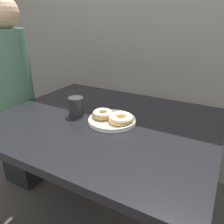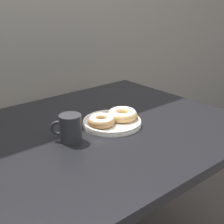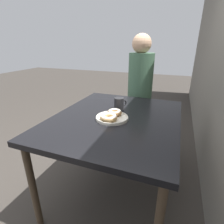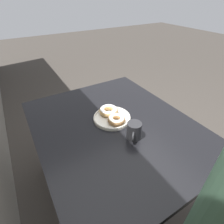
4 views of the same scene
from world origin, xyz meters
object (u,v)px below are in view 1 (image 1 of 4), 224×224
(dining_table, at_px, (104,130))
(donut_plate, at_px, (112,118))
(coffee_mug, at_px, (76,106))
(person_figure, at_px, (14,99))

(dining_table, xyz_separation_m, donut_plate, (0.06, -0.02, 0.10))
(dining_table, xyz_separation_m, coffee_mug, (-0.17, -0.03, 0.13))
(donut_plate, height_order, coffee_mug, coffee_mug)
(dining_table, relative_size, donut_plate, 4.63)
(donut_plate, bearing_deg, dining_table, 164.80)
(coffee_mug, height_order, person_figure, person_figure)
(donut_plate, bearing_deg, coffee_mug, -176.34)
(dining_table, height_order, person_figure, person_figure)
(dining_table, xyz_separation_m, person_figure, (-0.79, 0.02, 0.04))
(dining_table, bearing_deg, donut_plate, -15.20)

